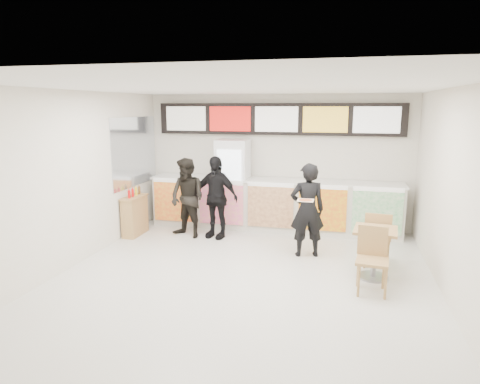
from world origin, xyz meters
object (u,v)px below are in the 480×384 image
(customer_main, at_px, (307,210))
(condiment_ledge, at_px, (135,215))
(service_counter, at_px, (273,205))
(drinks_fridge, at_px, (233,184))
(cafe_table, at_px, (375,244))
(customer_left, at_px, (187,198))
(customer_mid, at_px, (216,197))

(customer_main, bearing_deg, condiment_ledge, -23.17)
(service_counter, xyz_separation_m, customer_main, (0.89, -1.56, 0.29))
(service_counter, bearing_deg, drinks_fridge, 179.01)
(drinks_fridge, relative_size, cafe_table, 1.17)
(drinks_fridge, distance_m, customer_left, 1.24)
(customer_mid, bearing_deg, customer_main, -7.06)
(customer_left, bearing_deg, cafe_table, 0.63)
(service_counter, height_order, condiment_ledge, service_counter)
(cafe_table, bearing_deg, condiment_ledge, 171.73)
(drinks_fridge, xyz_separation_m, condiment_ledge, (-1.89, -1.13, -0.57))
(drinks_fridge, distance_m, customer_main, 2.42)
(customer_main, relative_size, customer_left, 1.03)
(customer_left, height_order, condiment_ledge, customer_left)
(service_counter, distance_m, customer_main, 1.82)
(drinks_fridge, relative_size, customer_left, 1.19)
(customer_mid, bearing_deg, condiment_ledge, -158.94)
(drinks_fridge, xyz_separation_m, customer_main, (1.82, -1.58, -0.13))
(drinks_fridge, bearing_deg, customer_left, -125.86)
(cafe_table, bearing_deg, service_counter, 136.93)
(customer_left, xyz_separation_m, condiment_ledge, (-1.16, -0.13, -0.41))
(customer_left, height_order, customer_mid, customer_mid)
(service_counter, xyz_separation_m, condiment_ledge, (-2.82, -1.11, -0.14))
(service_counter, relative_size, customer_mid, 3.22)
(condiment_ledge, bearing_deg, service_counter, 21.51)
(customer_main, xyz_separation_m, condiment_ledge, (-3.71, 0.45, -0.43))
(customer_main, distance_m, condiment_ledge, 3.76)
(service_counter, bearing_deg, customer_main, -60.47)
(service_counter, height_order, customer_left, customer_left)
(service_counter, bearing_deg, customer_mid, -141.57)
(service_counter, distance_m, customer_left, 1.94)
(customer_left, relative_size, condiment_ledge, 1.66)
(customer_main, height_order, customer_left, customer_main)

